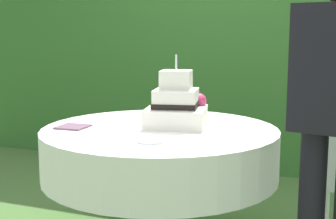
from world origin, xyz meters
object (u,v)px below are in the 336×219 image
at_px(serving_plate_far, 156,113).
at_px(napkin_stack, 73,127).
at_px(serving_plate_left, 151,141).
at_px(wedding_cake, 177,106).
at_px(standing_person, 335,114).
at_px(cake_table, 160,153).
at_px(serving_plate_near, 194,113).

height_order(serving_plate_far, napkin_stack, serving_plate_far).
bearing_deg(serving_plate_far, serving_plate_left, -68.99).
distance_m(wedding_cake, standing_person, 0.92).
bearing_deg(cake_table, serving_plate_near, 87.27).
distance_m(wedding_cake, serving_plate_near, 0.44).
xyz_separation_m(wedding_cake, serving_plate_left, (0.03, -0.43, -0.11)).
bearing_deg(serving_plate_near, standing_person, -40.49).
distance_m(serving_plate_far, napkin_stack, 0.64).
height_order(serving_plate_far, serving_plate_left, same).
bearing_deg(napkin_stack, standing_person, -3.36).
height_order(cake_table, serving_plate_near, serving_plate_near).
height_order(wedding_cake, napkin_stack, wedding_cake).
bearing_deg(wedding_cake, napkin_stack, -153.39).
height_order(wedding_cake, serving_plate_left, wedding_cake).
bearing_deg(serving_plate_left, wedding_cake, 93.50).
height_order(serving_plate_near, serving_plate_left, same).
distance_m(serving_plate_far, standing_person, 1.31).
bearing_deg(serving_plate_far, serving_plate_near, 25.21).
relative_size(serving_plate_near, standing_person, 0.07).
bearing_deg(standing_person, serving_plate_left, -174.12).
bearing_deg(serving_plate_far, napkin_stack, -114.04).
xyz_separation_m(wedding_cake, serving_plate_far, (-0.26, 0.32, -0.11)).
xyz_separation_m(serving_plate_near, serving_plate_far, (-0.22, -0.10, 0.00)).
relative_size(cake_table, serving_plate_left, 9.27).
bearing_deg(serving_plate_far, standing_person, -30.61).
bearing_deg(serving_plate_left, standing_person, 5.88).
relative_size(cake_table, standing_person, 0.82).
distance_m(serving_plate_left, napkin_stack, 0.57).
relative_size(napkin_stack, standing_person, 0.10).
distance_m(cake_table, standing_person, 1.00).
bearing_deg(cake_table, serving_plate_left, -74.76).
height_order(wedding_cake, serving_plate_near, wedding_cake).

